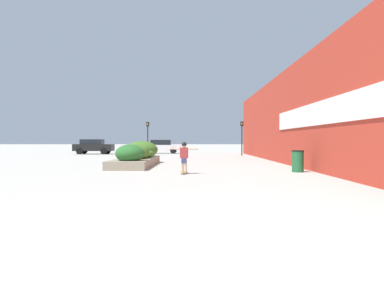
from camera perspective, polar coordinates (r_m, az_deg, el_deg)
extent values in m
plane|color=#ADA89E|center=(7.09, 2.44, -11.56)|extent=(300.00, 300.00, 0.00)
cube|color=#B23323|center=(24.35, 14.66, 4.00)|extent=(0.60, 39.76, 5.95)
cube|color=white|center=(15.35, 22.12, 5.13)|extent=(0.06, 21.07, 1.07)
cube|color=gray|center=(22.54, -8.50, -2.70)|extent=(2.06, 8.01, 0.44)
ellipsoid|color=#286028|center=(19.81, -9.45, -1.45)|extent=(1.51, 1.43, 0.97)
ellipsoid|color=#3D6623|center=(21.74, -8.57, -1.29)|extent=(1.60, 1.63, 0.96)
ellipsoid|color=#3D6623|center=(23.41, -8.09, -1.46)|extent=(1.90, 2.10, 0.63)
ellipsoid|color=#3D6623|center=(25.29, -7.71, -0.86)|extent=(2.18, 2.24, 1.16)
cube|color=olive|center=(16.68, -1.21, -4.29)|extent=(0.32, 0.81, 0.01)
cylinder|color=beige|center=(16.97, -1.36, -4.41)|extent=(0.07, 0.06, 0.06)
cylinder|color=beige|center=(16.94, -0.75, -4.41)|extent=(0.07, 0.06, 0.06)
cylinder|color=beige|center=(16.43, -1.69, -4.57)|extent=(0.07, 0.06, 0.06)
cylinder|color=beige|center=(16.40, -1.07, -4.58)|extent=(0.07, 0.06, 0.06)
cylinder|color=tan|center=(16.67, -1.46, -3.22)|extent=(0.13, 0.13, 0.61)
cylinder|color=tan|center=(16.65, -0.97, -3.22)|extent=(0.13, 0.13, 0.61)
cube|color=navy|center=(16.65, -1.21, -2.55)|extent=(0.24, 0.21, 0.22)
cube|color=maroon|center=(16.63, -1.21, -1.35)|extent=(0.37, 0.22, 0.48)
cylinder|color=tan|center=(16.70, -2.56, -0.72)|extent=(0.46, 0.14, 0.08)
cylinder|color=tan|center=(16.56, 0.14, -0.73)|extent=(0.46, 0.14, 0.08)
sphere|color=tan|center=(16.62, -1.21, -0.19)|extent=(0.20, 0.20, 0.20)
sphere|color=black|center=(16.62, -1.21, -0.07)|extent=(0.23, 0.23, 0.23)
cylinder|color=#1E5B33|center=(18.34, 15.82, -2.62)|extent=(0.55, 0.55, 0.98)
cylinder|color=black|center=(18.32, 15.83, -1.01)|extent=(0.57, 0.57, 0.05)
cube|color=black|center=(42.85, -14.74, -0.52)|extent=(4.25, 1.85, 0.74)
cube|color=black|center=(42.88, -14.96, 0.34)|extent=(2.34, 1.62, 0.54)
cylinder|color=black|center=(43.38, -12.76, -1.00)|extent=(0.71, 0.22, 0.71)
cylinder|color=black|center=(41.68, -13.30, -1.06)|extent=(0.71, 0.22, 0.71)
cylinder|color=black|center=(44.06, -16.10, -0.98)|extent=(0.71, 0.22, 0.71)
cylinder|color=black|center=(42.38, -16.77, -1.04)|extent=(0.71, 0.22, 0.71)
cube|color=silver|center=(43.91, -4.53, -0.56)|extent=(4.20, 1.76, 0.65)
cube|color=black|center=(43.91, -4.75, 0.25)|extent=(2.31, 1.55, 0.59)
cylinder|color=black|center=(44.66, -2.77, -0.96)|extent=(0.69, 0.22, 0.69)
cylinder|color=black|center=(42.99, -2.89, -1.02)|extent=(0.69, 0.22, 0.69)
cylinder|color=black|center=(44.87, -6.09, -0.95)|extent=(0.69, 0.22, 0.69)
cylinder|color=black|center=(43.21, -6.34, -1.01)|extent=(0.69, 0.22, 0.69)
cylinder|color=black|center=(37.64, -6.76, 0.46)|extent=(0.11, 0.11, 2.91)
cube|color=black|center=(37.68, -6.77, 3.02)|extent=(0.28, 0.20, 0.45)
sphere|color=#2D2823|center=(37.56, -6.79, 3.25)|extent=(0.15, 0.15, 0.15)
sphere|color=orange|center=(37.56, -6.79, 3.02)|extent=(0.15, 0.15, 0.15)
sphere|color=#2D2823|center=(37.55, -6.79, 2.80)|extent=(0.15, 0.15, 0.15)
cylinder|color=black|center=(37.46, 7.60, 0.49)|extent=(0.11, 0.11, 2.95)
cube|color=black|center=(37.50, 7.61, 3.09)|extent=(0.28, 0.20, 0.45)
sphere|color=#2D2823|center=(37.39, 7.63, 3.33)|extent=(0.15, 0.15, 0.15)
sphere|color=orange|center=(37.38, 7.63, 3.10)|extent=(0.15, 0.15, 0.15)
sphere|color=#2D2823|center=(37.37, 7.63, 2.87)|extent=(0.15, 0.15, 0.15)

